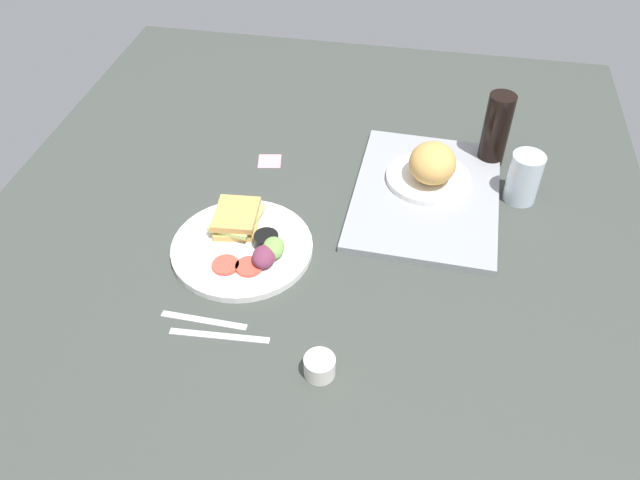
{
  "coord_description": "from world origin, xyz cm",
  "views": [
    {
      "loc": [
        95.55,
        20.48,
        94.05
      ],
      "look_at": [
        2.0,
        3.0,
        4.0
      ],
      "focal_mm": 35.47,
      "sensor_mm": 36.0,
      "label": 1
    }
  ],
  "objects": [
    {
      "name": "plate_with_salad",
      "position": [
        3.39,
        -13.02,
        1.65
      ],
      "size": [
        29.97,
        29.97,
        5.4
      ],
      "color": "white",
      "rests_on": "ground_plane"
    },
    {
      "name": "soda_bottle",
      "position": [
        -38.13,
        38.48,
        9.27
      ],
      "size": [
        6.4,
        6.4,
        18.53
      ],
      "primitive_type": "cylinder",
      "color": "black",
      "rests_on": "ground_plane"
    },
    {
      "name": "espresso_cup",
      "position": [
        31.6,
        8.46,
        2.0
      ],
      "size": [
        5.6,
        5.6,
        4.0
      ],
      "primitive_type": "cylinder",
      "color": "silver",
      "rests_on": "ground_plane"
    },
    {
      "name": "ground_plane",
      "position": [
        0.0,
        0.0,
        -1.5
      ],
      "size": [
        190.0,
        150.0,
        3.0
      ],
      "primitive_type": "cube",
      "color": "#383D38"
    },
    {
      "name": "bread_plate_near",
      "position": [
        -24.88,
        24.18,
        5.73
      ],
      "size": [
        19.65,
        19.65,
        10.0
      ],
      "color": "white",
      "rests_on": "serving_tray"
    },
    {
      "name": "serving_tray",
      "position": [
        -21.01,
        23.8,
        0.8
      ],
      "size": [
        46.12,
        34.54,
        1.6
      ],
      "primitive_type": "cube",
      "rotation": [
        0.0,
        0.0,
        -0.03
      ],
      "color": "gray",
      "rests_on": "ground_plane"
    },
    {
      "name": "drinking_glass",
      "position": [
        -24.6,
        45.07,
        6.02
      ],
      "size": [
        7.39,
        7.39,
        12.03
      ],
      "primitive_type": "cylinder",
      "color": "silver",
      "rests_on": "ground_plane"
    },
    {
      "name": "sticky_note",
      "position": [
        -28.0,
        -15.41,
        0.06
      ],
      "size": [
        6.52,
        6.52,
        0.12
      ],
      "primitive_type": "cube",
      "rotation": [
        0.0,
        0.0,
        0.18
      ],
      "color": "pink",
      "rests_on": "ground_plane"
    },
    {
      "name": "fork",
      "position": [
        24.04,
        -15.43,
        0.25
      ],
      "size": [
        1.81,
        17.03,
        0.5
      ],
      "primitive_type": "cube",
      "rotation": [
        0.0,
        0.0,
        1.55
      ],
      "color": "#B7B7BC",
      "rests_on": "ground_plane"
    },
    {
      "name": "knife",
      "position": [
        27.04,
        -11.43,
        0.25
      ],
      "size": [
        2.6,
        19.05,
        0.5
      ],
      "primitive_type": "cube",
      "rotation": [
        0.0,
        0.0,
        1.63
      ],
      "color": "#B7B7BC",
      "rests_on": "ground_plane"
    }
  ]
}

